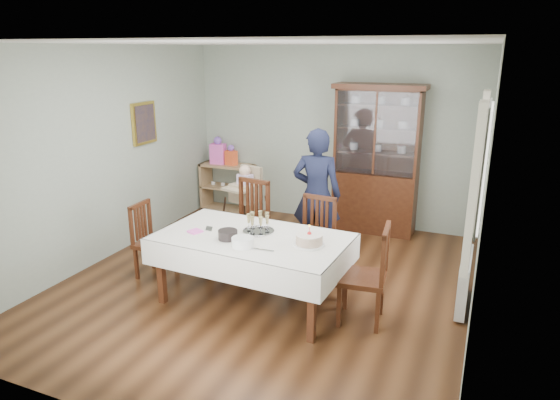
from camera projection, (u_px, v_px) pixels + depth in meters
The scene contains 25 objects.
floor at pixel (266, 282), 5.88m from camera, with size 5.00×5.00×0.00m, color #593319.
room_shell at pixel (284, 132), 5.85m from camera, with size 5.00×5.00×5.00m.
dining_table at pixel (253, 269), 5.34m from camera, with size 2.06×1.25×0.76m.
china_cabinet at pixel (377, 158), 7.26m from camera, with size 1.30×0.48×2.18m.
sideboard at pixel (228, 187), 8.43m from camera, with size 0.90×0.38×0.80m.
picture_frame at pixel (144, 123), 6.94m from camera, with size 0.04×0.48×0.58m, color gold.
window at pixel (484, 166), 4.87m from camera, with size 0.04×1.02×1.22m, color white.
curtain_left at pixel (474, 191), 4.37m from camera, with size 0.07×0.30×1.55m, color silver.
curtain_right at pixel (479, 162), 5.46m from camera, with size 0.07×0.30×1.55m, color silver.
radiator at pixel (464, 281), 5.25m from camera, with size 0.10×0.80×0.55m, color white.
chair_far_left at pixel (246, 240), 6.33m from camera, with size 0.55×0.55×1.07m.
chair_far_right at pixel (313, 256), 5.90m from camera, with size 0.48×0.48×0.99m.
chair_end_left at pixel (155, 255), 5.99m from camera, with size 0.41×0.41×0.90m.
chair_end_right at pixel (363, 293), 4.98m from camera, with size 0.50×0.50×1.02m.
woman at pixel (317, 195), 6.37m from camera, with size 0.62×0.41×1.71m, color black.
high_chair at pixel (246, 211), 7.10m from camera, with size 0.60×0.60×1.10m.
champagne_tray at pixel (258, 227), 5.33m from camera, with size 0.34×0.34×0.21m.
birthday_cake at pixel (309, 240), 4.97m from camera, with size 0.31×0.31×0.21m.
plate_stack_dark at pixel (228, 235), 5.13m from camera, with size 0.20×0.20×0.10m, color black.
plate_stack_white at pixel (243, 242), 4.94m from camera, with size 0.22×0.22×0.09m, color white.
napkin_stack at pixel (195, 231), 5.34m from camera, with size 0.13×0.13×0.02m, color #FF5DD0.
cutlery at pixel (206, 228), 5.44m from camera, with size 0.10×0.14×0.01m, color silver, non-canonical shape.
cake_knife at pixel (259, 249), 4.87m from camera, with size 0.31×0.03×0.01m, color silver.
gift_bag_pink at pixel (218, 152), 8.29m from camera, with size 0.26×0.18×0.46m.
gift_bag_orange at pixel (231, 156), 8.21m from camera, with size 0.21×0.17×0.34m.
Camera 1 is at (2.24, -4.86, 2.64)m, focal length 32.00 mm.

